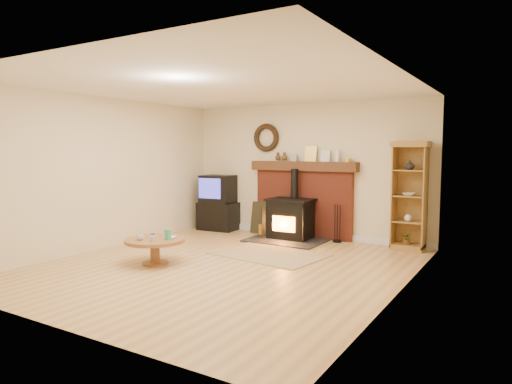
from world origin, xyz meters
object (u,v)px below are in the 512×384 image
Objects in this scene: curio_cabinet at (410,196)px; coffee_table at (155,243)px; tv_unit at (218,204)px; wood_stove at (290,220)px.

curio_cabinet is 2.07× the size of coffee_table.
curio_cabinet reaches higher than coffee_table.
curio_cabinet is at bearing 1.24° from tv_unit.
wood_stove is 1.83m from tv_unit.
wood_stove is 2.22m from curio_cabinet.
tv_unit is 3.96m from curio_cabinet.
wood_stove is at bearing -6.04° from tv_unit.
tv_unit is at bearing -178.76° from curio_cabinet.
tv_unit is 0.63× the size of curio_cabinet.
curio_cabinet reaches higher than wood_stove.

